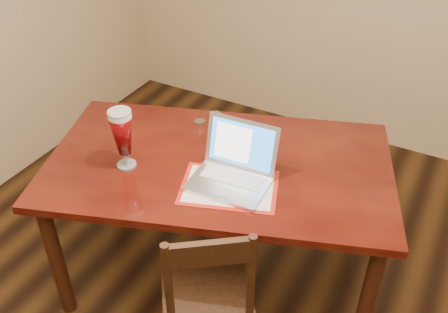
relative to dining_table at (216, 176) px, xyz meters
The scene contains 3 objects.
room_shell 1.34m from the dining_table, 55.15° to the right, with size 4.51×5.01×2.71m.
dining_table is the anchor object (origin of this frame).
dining_chair 0.64m from the dining_table, 64.83° to the right, with size 0.56×0.56×0.96m.
Camera 1 is at (0.51, -1.06, 2.30)m, focal length 40.00 mm.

